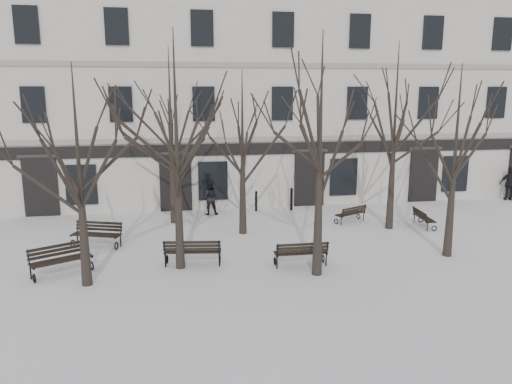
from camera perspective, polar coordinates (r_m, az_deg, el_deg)
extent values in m
plane|color=white|center=(18.67, 2.08, -7.46)|extent=(100.00, 100.00, 0.00)
cube|color=silver|center=(30.49, -2.80, 10.50)|extent=(40.00, 10.00, 11.00)
cube|color=gray|center=(25.62, -1.43, 6.03)|extent=(40.00, 0.12, 0.25)
cube|color=gray|center=(25.52, -1.48, 14.33)|extent=(40.00, 0.12, 0.25)
cube|color=black|center=(25.67, -1.42, 4.92)|extent=(40.00, 0.10, 0.60)
cube|color=black|center=(26.45, -23.39, 0.54)|extent=(1.60, 0.22, 2.90)
cube|color=#2D2B28|center=(26.18, -23.67, 3.75)|extent=(1.90, 0.08, 0.18)
cube|color=black|center=(26.05, -19.34, 0.80)|extent=(1.50, 0.14, 2.00)
cube|color=black|center=(25.65, -9.17, 1.04)|extent=(1.60, 0.22, 2.90)
cube|color=#2D2B28|center=(25.38, -9.27, 4.35)|extent=(1.90, 0.08, 0.18)
cube|color=black|center=(25.72, -4.93, 1.29)|extent=(1.50, 0.14, 2.00)
cube|color=black|center=(26.60, 6.09, 1.50)|extent=(1.60, 0.22, 2.90)
cube|color=#2D2B28|center=(26.34, 6.18, 4.70)|extent=(1.90, 0.08, 0.18)
cube|color=black|center=(27.17, 9.95, 1.71)|extent=(1.50, 0.14, 2.00)
cube|color=black|center=(29.01, 18.57, 1.81)|extent=(1.60, 0.22, 2.90)
cube|color=#2D2B28|center=(28.77, 18.80, 4.74)|extent=(1.90, 0.08, 0.18)
cube|color=black|center=(29.94, 21.78, 1.97)|extent=(1.50, 0.14, 2.00)
cube|color=black|center=(26.05, -24.09, 9.10)|extent=(1.10, 0.14, 1.70)
cube|color=black|center=(26.20, -24.77, 16.97)|extent=(1.10, 0.14, 1.70)
cube|color=black|center=(25.36, -15.20, 9.65)|extent=(1.10, 0.14, 1.70)
cube|color=black|center=(25.51, -15.65, 17.75)|extent=(1.10, 0.14, 1.70)
cube|color=black|center=(25.29, -6.01, 9.99)|extent=(1.10, 0.14, 1.70)
cube|color=black|center=(25.44, -6.19, 18.12)|extent=(1.10, 0.14, 1.70)
cube|color=black|center=(25.84, 3.02, 10.07)|extent=(1.10, 0.14, 1.70)
cube|color=black|center=(25.99, 3.11, 18.03)|extent=(1.10, 0.14, 1.70)
cube|color=black|center=(26.99, 11.47, 9.93)|extent=(1.10, 0.14, 1.70)
cube|color=black|center=(27.13, 11.79, 17.54)|extent=(1.10, 0.14, 1.70)
cube|color=black|center=(28.65, 19.08, 9.61)|extent=(1.10, 0.14, 1.70)
cube|color=black|center=(28.78, 19.57, 16.78)|extent=(1.10, 0.14, 1.70)
cube|color=black|center=(30.74, 25.73, 9.20)|extent=(1.10, 0.14, 1.70)
cube|color=black|center=(30.87, 26.35, 15.87)|extent=(1.10, 0.14, 1.70)
cone|color=black|center=(16.58, -19.04, -5.33)|extent=(0.34, 0.34, 2.90)
cone|color=black|center=(17.31, -8.79, -3.28)|extent=(0.34, 0.34, 3.38)
cone|color=black|center=(16.63, 7.10, -3.97)|extent=(0.34, 0.34, 3.32)
cone|color=black|center=(19.75, 21.28, -2.74)|extent=(0.34, 0.34, 2.95)
cone|color=black|center=(23.33, -9.48, 0.56)|extent=(0.34, 0.34, 3.36)
cone|color=black|center=(21.30, -1.53, -0.99)|extent=(0.34, 0.34, 2.89)
cone|color=black|center=(22.80, 15.17, 0.09)|extent=(0.34, 0.34, 3.40)
torus|color=black|center=(17.75, -24.01, -9.01)|extent=(0.20, 0.31, 0.32)
cylinder|color=black|center=(18.09, -24.36, -8.34)|extent=(0.06, 0.06, 0.50)
cube|color=black|center=(17.82, -24.27, -7.78)|extent=(0.34, 0.56, 0.06)
torus|color=black|center=(18.24, -18.25, -8.02)|extent=(0.20, 0.31, 0.32)
cylinder|color=black|center=(18.57, -18.70, -7.39)|extent=(0.06, 0.06, 0.50)
cube|color=black|center=(18.31, -18.54, -6.83)|extent=(0.34, 0.56, 0.06)
cube|color=black|center=(17.81, -21.13, -7.46)|extent=(1.79, 1.04, 0.04)
cube|color=black|center=(17.96, -21.28, -7.32)|extent=(1.79, 1.04, 0.04)
cube|color=black|center=(18.10, -21.43, -7.18)|extent=(1.79, 1.04, 0.04)
cube|color=black|center=(18.24, -21.57, -7.05)|extent=(1.79, 1.04, 0.04)
cube|color=black|center=(18.24, -21.65, -6.58)|extent=(1.76, 0.99, 0.10)
cube|color=black|center=(18.22, -21.70, -6.16)|extent=(1.76, 0.99, 0.10)
cube|color=black|center=(18.20, -21.75, -5.75)|extent=(1.76, 0.99, 0.10)
cylinder|color=black|center=(18.02, -24.55, -6.85)|extent=(0.11, 0.16, 0.55)
cylinder|color=black|center=(18.50, -18.89, -5.94)|extent=(0.11, 0.16, 0.55)
torus|color=black|center=(18.10, -4.15, -7.59)|extent=(0.10, 0.33, 0.32)
cylinder|color=black|center=(17.69, -4.21, -7.73)|extent=(0.06, 0.06, 0.50)
cube|color=black|center=(17.80, -4.19, -6.76)|extent=(0.13, 0.61, 0.06)
torus|color=black|center=(18.27, -10.12, -7.56)|extent=(0.10, 0.33, 0.32)
cylinder|color=black|center=(17.87, -10.31, -7.70)|extent=(0.06, 0.06, 0.50)
cube|color=black|center=(17.97, -10.25, -6.74)|extent=(0.13, 0.61, 0.06)
cube|color=black|center=(18.08, -7.17, -6.45)|extent=(1.99, 0.36, 0.04)
cube|color=black|center=(17.94, -7.21, -6.60)|extent=(1.99, 0.36, 0.04)
cube|color=black|center=(17.79, -7.26, -6.76)|extent=(1.99, 0.36, 0.04)
cube|color=black|center=(17.64, -7.30, -6.92)|extent=(1.99, 0.36, 0.04)
cube|color=black|center=(17.56, -7.33, -6.52)|extent=(1.98, 0.30, 0.10)
cube|color=black|center=(17.49, -7.35, -6.13)|extent=(1.98, 0.30, 0.10)
cube|color=black|center=(17.43, -7.37, -5.74)|extent=(1.98, 0.30, 0.10)
cylinder|color=black|center=(17.45, -4.24, -6.37)|extent=(0.06, 0.16, 0.55)
cylinder|color=black|center=(17.63, -10.41, -6.35)|extent=(0.06, 0.16, 0.55)
torus|color=black|center=(18.24, 7.66, -7.55)|extent=(0.05, 0.30, 0.30)
cylinder|color=black|center=(17.87, 8.02, -7.67)|extent=(0.05, 0.05, 0.47)
cube|color=black|center=(17.97, 7.86, -6.77)|extent=(0.06, 0.57, 0.05)
torus|color=black|center=(17.83, 2.17, -7.91)|extent=(0.05, 0.30, 0.30)
cylinder|color=black|center=(17.45, 2.42, -8.04)|extent=(0.05, 0.05, 0.47)
cube|color=black|center=(17.55, 2.30, -7.12)|extent=(0.06, 0.57, 0.05)
cube|color=black|center=(17.94, 4.94, -6.66)|extent=(1.87, 0.10, 0.04)
cube|color=black|center=(17.81, 5.05, -6.81)|extent=(1.87, 0.10, 0.04)
cube|color=black|center=(17.67, 5.17, -6.95)|extent=(1.87, 0.10, 0.04)
cube|color=black|center=(17.54, 5.28, -7.10)|extent=(1.87, 0.10, 0.04)
cube|color=black|center=(17.46, 5.33, -6.72)|extent=(1.87, 0.05, 0.09)
cube|color=black|center=(17.40, 5.35, -6.36)|extent=(1.87, 0.05, 0.09)
cube|color=black|center=(17.34, 5.38, -5.99)|extent=(1.87, 0.05, 0.09)
cylinder|color=black|center=(17.66, 8.14, -6.40)|extent=(0.04, 0.15, 0.52)
cylinder|color=black|center=(17.23, 2.49, -6.75)|extent=(0.04, 0.15, 0.52)
torus|color=black|center=(21.04, -20.22, -5.54)|extent=(0.15, 0.31, 0.31)
cylinder|color=black|center=(21.34, -19.72, -5.01)|extent=(0.05, 0.05, 0.49)
cube|color=black|center=(21.11, -20.02, -4.52)|extent=(0.25, 0.58, 0.05)
torus|color=black|center=(20.21, -15.67, -5.95)|extent=(0.15, 0.31, 0.31)
cylinder|color=black|center=(20.51, -15.22, -5.39)|extent=(0.05, 0.05, 0.49)
cube|color=black|center=(20.28, -15.49, -4.89)|extent=(0.25, 0.58, 0.05)
cube|color=black|center=(20.47, -18.11, -4.83)|extent=(1.87, 0.73, 0.04)
cube|color=black|center=(20.60, -17.91, -4.71)|extent=(1.87, 0.73, 0.04)
cube|color=black|center=(20.73, -17.72, -4.60)|extent=(1.87, 0.73, 0.04)
cube|color=black|center=(20.86, -17.53, -4.49)|extent=(1.87, 0.73, 0.04)
cube|color=black|center=(20.85, -17.50, -4.08)|extent=(1.85, 0.67, 0.10)
cube|color=black|center=(20.84, -17.50, -3.72)|extent=(1.85, 0.67, 0.10)
cube|color=black|center=(20.83, -17.49, -3.36)|extent=(1.85, 0.67, 0.10)
cylinder|color=black|center=(21.29, -19.69, -3.76)|extent=(0.09, 0.16, 0.54)
cylinder|color=black|center=(20.46, -15.19, -4.09)|extent=(0.09, 0.16, 0.54)
torus|color=black|center=(24.46, 11.62, -2.75)|extent=(0.16, 0.25, 0.26)
cylinder|color=black|center=(24.24, 12.19, -2.73)|extent=(0.04, 0.04, 0.40)
cube|color=black|center=(24.29, 11.93, -2.20)|extent=(0.26, 0.45, 0.04)
torus|color=black|center=(23.39, 9.15, -3.32)|extent=(0.16, 0.25, 0.26)
cylinder|color=black|center=(23.16, 9.71, -3.30)|extent=(0.04, 0.04, 0.40)
cube|color=black|center=(23.22, 9.45, -2.75)|extent=(0.26, 0.45, 0.04)
cube|color=black|center=(23.87, 10.38, -2.34)|extent=(1.46, 0.79, 0.03)
cube|color=black|center=(23.79, 10.59, -2.40)|extent=(1.46, 0.79, 0.03)
cube|color=black|center=(23.71, 10.81, -2.45)|extent=(1.46, 0.79, 0.03)
cube|color=black|center=(23.63, 11.03, -2.51)|extent=(1.46, 0.79, 0.03)
cube|color=black|center=(23.58, 11.10, -2.26)|extent=(1.43, 0.75, 0.08)
cube|color=black|center=(23.54, 11.15, -2.01)|extent=(1.43, 0.75, 0.08)
cube|color=black|center=(23.50, 11.19, -1.77)|extent=(1.43, 0.75, 0.08)
cylinder|color=black|center=(24.10, 12.35, -1.90)|extent=(0.09, 0.13, 0.44)
cylinder|color=black|center=(23.02, 9.87, -2.43)|extent=(0.09, 0.13, 0.44)
torus|color=black|center=(23.29, 19.69, -3.94)|extent=(0.26, 0.07, 0.26)
cylinder|color=black|center=(23.15, 18.98, -3.79)|extent=(0.04, 0.04, 0.40)
cube|color=black|center=(23.16, 19.38, -3.30)|extent=(0.49, 0.09, 0.04)
torus|color=black|center=(24.62, 18.32, -3.02)|extent=(0.26, 0.07, 0.26)
cylinder|color=black|center=(24.48, 17.64, -2.88)|extent=(0.04, 0.04, 0.40)
cube|color=black|center=(24.50, 18.01, -2.42)|extent=(0.49, 0.09, 0.04)
cube|color=black|center=(23.90, 19.11, -2.79)|extent=(0.23, 1.59, 0.03)
cube|color=black|center=(23.85, 18.84, -2.80)|extent=(0.23, 1.59, 0.03)
cube|color=black|center=(23.80, 18.56, -2.81)|extent=(0.23, 1.59, 0.03)
cube|color=black|center=(23.75, 18.29, -2.82)|extent=(0.23, 1.59, 0.03)
cube|color=black|center=(23.71, 18.23, -2.56)|extent=(0.18, 1.58, 0.08)
cube|color=black|center=(23.68, 18.20, -2.31)|extent=(0.18, 1.58, 0.08)
cube|color=black|center=(23.65, 18.17, -2.06)|extent=(0.18, 1.58, 0.08)
cylinder|color=black|center=(23.03, 18.88, -2.90)|extent=(0.13, 0.05, 0.44)
cylinder|color=black|center=(24.37, 17.54, -2.03)|extent=(0.13, 0.05, 0.44)
cylinder|color=black|center=(25.38, 0.01, -1.15)|extent=(0.12, 0.12, 0.97)
sphere|color=black|center=(25.27, 0.01, -0.03)|extent=(0.14, 0.14, 0.14)
cylinder|color=black|center=(25.65, 4.07, -0.91)|extent=(0.13, 0.13, 1.08)
sphere|color=black|center=(25.54, 4.09, 0.32)|extent=(0.15, 0.15, 0.15)
imported|color=black|center=(24.93, -5.30, -2.58)|extent=(0.90, 0.72, 1.76)
imported|color=black|center=(31.41, 26.88, -0.83)|extent=(1.19, 0.76, 1.88)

